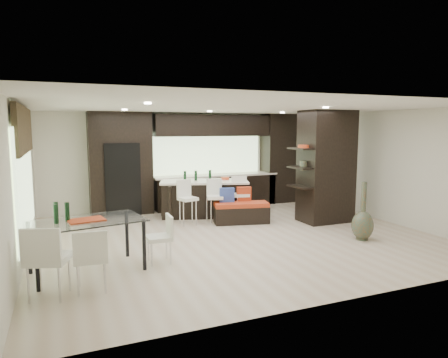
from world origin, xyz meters
name	(u,v)px	position (x,y,z in m)	size (l,w,h in m)	color
ground	(235,236)	(0.00, 0.00, 0.00)	(8.00, 8.00, 0.00)	#C6B097
back_wall	(186,160)	(0.00, 3.50, 1.35)	(8.00, 0.02, 2.70)	silver
left_wall	(21,183)	(-4.00, 0.00, 1.35)	(0.02, 7.00, 2.70)	silver
right_wall	(383,166)	(4.00, 0.00, 1.35)	(0.02, 7.00, 2.70)	silver
ceiling	(235,107)	(0.00, 0.00, 2.70)	(8.00, 7.00, 0.02)	white
window_left	(25,181)	(-3.96, 0.20, 1.35)	(0.04, 3.20, 1.90)	#B2D199
window_back	(206,153)	(0.60, 3.46, 1.55)	(3.40, 0.04, 1.20)	#B2D199
stone_accent	(24,130)	(-3.93, 0.20, 2.25)	(0.08, 3.00, 0.80)	brown
ceiling_spots	(230,109)	(0.00, 0.25, 2.68)	(4.00, 3.00, 0.02)	white
back_cabinetry	(206,161)	(0.50, 3.17, 1.35)	(6.80, 0.68, 2.70)	black
refrigerator	(121,179)	(-1.90, 3.12, 0.95)	(0.90, 0.68, 1.90)	black
partition_column	(326,167)	(2.60, 0.40, 1.35)	(1.20, 0.80, 2.70)	black
kitchen_island	(204,198)	(0.06, 2.09, 0.46)	(2.23, 0.96, 0.93)	black
stool_left	(188,207)	(-0.63, 1.32, 0.43)	(0.38, 0.38, 0.86)	white
stool_mid	(215,205)	(0.06, 1.33, 0.42)	(0.37, 0.37, 0.85)	white
stool_right	(241,203)	(0.74, 1.32, 0.44)	(0.39, 0.39, 0.87)	white
bench	(241,213)	(0.62, 1.00, 0.25)	(1.31, 0.50, 0.50)	black
floor_vase	(363,211)	(2.30, -1.27, 0.60)	(0.44, 0.44, 1.20)	#434934
dining_table	(87,246)	(-3.03, -1.07, 0.42)	(1.74, 0.98, 0.84)	white
chair_near	(91,262)	(-3.03, -1.86, 0.42)	(0.45, 0.45, 0.83)	white
chair_far	(49,264)	(-3.57, -1.89, 0.47)	(0.51, 0.51, 0.94)	white
chair_end	(159,241)	(-1.88, -1.07, 0.38)	(0.41, 0.41, 0.75)	white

